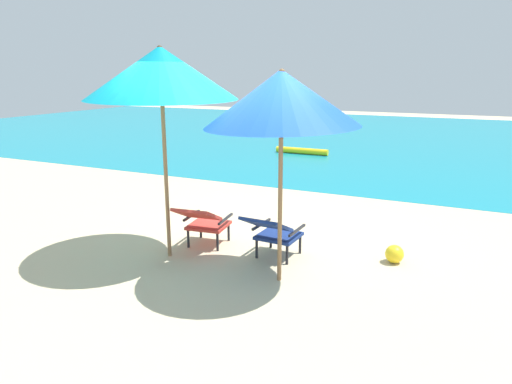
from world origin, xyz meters
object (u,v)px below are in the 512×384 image
lounge_chair_right (273,231)px  beach_umbrella_left (161,73)px  beach_umbrella_right (282,99)px  lounge_chair_left (203,221)px  beach_ball (394,254)px  swim_buoy (302,151)px

lounge_chair_right → beach_umbrella_left: size_ratio=0.33×
lounge_chair_right → beach_umbrella_right: size_ratio=0.37×
lounge_chair_right → lounge_chair_left: bearing=-179.2°
lounge_chair_right → beach_umbrella_left: (-1.31, -0.44, 1.97)m
beach_umbrella_left → lounge_chair_right: bearing=18.6°
beach_umbrella_right → beach_ball: size_ratio=10.30×
lounge_chair_right → beach_ball: 1.59m
lounge_chair_left → beach_umbrella_left: beach_umbrella_left is taller
lounge_chair_left → beach_ball: bearing=13.5°
lounge_chair_right → beach_ball: (1.45, 0.58, -0.29)m
beach_umbrella_right → lounge_chair_left: bearing=159.3°
lounge_chair_right → beach_umbrella_right: bearing=-59.9°
beach_umbrella_left → beach_ball: (2.76, 1.02, -2.25)m
lounge_chair_right → swim_buoy: bearing=107.0°
lounge_chair_left → lounge_chair_right: bearing=0.8°
swim_buoy → lounge_chair_right: size_ratio=1.77×
swim_buoy → lounge_chair_left: (1.35, -7.84, 0.31)m
lounge_chair_left → swim_buoy: bearing=99.8°
swim_buoy → beach_umbrella_right: 9.00m
swim_buoy → beach_umbrella_left: size_ratio=0.59×
beach_umbrella_right → beach_ball: bearing=44.0°
lounge_chair_left → beach_umbrella_right: bearing=-20.7°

